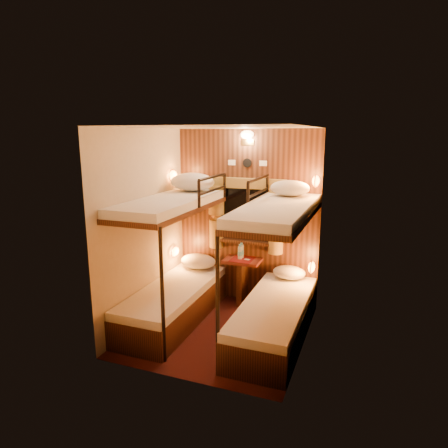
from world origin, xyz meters
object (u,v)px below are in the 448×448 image
at_px(bottle_left, 242,251).
at_px(bottle_right, 240,253).
at_px(bunk_right, 275,293).
at_px(table, 242,275).
at_px(bunk_left, 174,278).

distance_m(bottle_left, bottle_right, 0.06).
distance_m(bunk_right, bottle_left, 1.10).
bearing_deg(bottle_right, table, 3.30).
xyz_separation_m(bunk_left, bunk_right, (1.30, 0.00, 0.00)).
bearing_deg(bottle_right, bunk_left, -128.14).
height_order(bunk_right, bottle_left, bunk_right).
distance_m(table, bottle_right, 0.33).
bearing_deg(bottle_left, table, -60.61).
xyz_separation_m(bunk_right, bottle_left, (-0.68, 0.84, 0.19)).
xyz_separation_m(bunk_left, bottle_left, (0.61, 0.84, 0.19)).
distance_m(bunk_left, table, 1.02).
bearing_deg(table, bunk_right, -50.33).
bearing_deg(table, bunk_left, -129.67).
height_order(bunk_left, bottle_right, bunk_left).
xyz_separation_m(table, bottle_right, (-0.04, -0.00, 0.32)).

